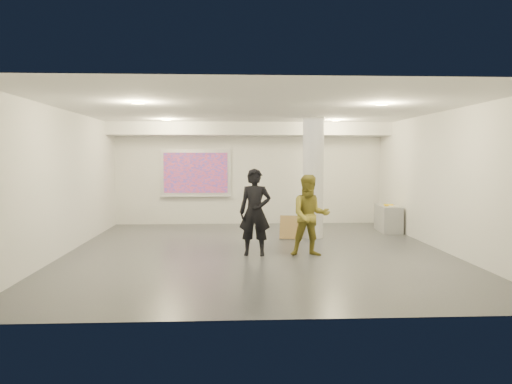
{
  "coord_description": "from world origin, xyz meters",
  "views": [
    {
      "loc": [
        -0.56,
        -10.54,
        2.02
      ],
      "look_at": [
        0.0,
        0.4,
        1.25
      ],
      "focal_mm": 35.0,
      "sensor_mm": 36.0,
      "label": 1
    }
  ],
  "objects": [
    {
      "name": "postit_pad",
      "position": [
        3.7,
        2.64,
        0.73
      ],
      "size": [
        0.29,
        0.36,
        0.03
      ],
      "primitive_type": "cube",
      "rotation": [
        0.0,
        0.0,
        -0.21
      ],
      "color": "yellow",
      "rests_on": "credenza"
    },
    {
      "name": "wall_back",
      "position": [
        0.0,
        4.5,
        1.5
      ],
      "size": [
        8.0,
        0.01,
        3.0
      ],
      "primitive_type": "cube",
      "color": "silver",
      "rests_on": "floor"
    },
    {
      "name": "soffit_band",
      "position": [
        0.0,
        3.95,
        2.82
      ],
      "size": [
        8.0,
        1.1,
        0.36
      ],
      "primitive_type": "cube",
      "color": "white",
      "rests_on": "ceiling"
    },
    {
      "name": "floor",
      "position": [
        0.0,
        0.0,
        0.0
      ],
      "size": [
        8.0,
        9.0,
        0.01
      ],
      "primitive_type": "cube",
      "color": "#393C42",
      "rests_on": "ground"
    },
    {
      "name": "downlight_ne",
      "position": [
        2.2,
        2.5,
        2.98
      ],
      "size": [
        0.22,
        0.22,
        0.02
      ],
      "primitive_type": "cylinder",
      "color": "#FFEB93",
      "rests_on": "ceiling"
    },
    {
      "name": "projection_screen",
      "position": [
        -1.6,
        4.45,
        1.53
      ],
      "size": [
        2.1,
        0.13,
        1.42
      ],
      "color": "silver",
      "rests_on": "wall_back"
    },
    {
      "name": "papers_stack",
      "position": [
        3.78,
        2.41,
        0.72
      ],
      "size": [
        0.26,
        0.33,
        0.02
      ],
      "primitive_type": "cube",
      "rotation": [
        0.0,
        0.0,
        -0.02
      ],
      "color": "silver",
      "rests_on": "credenza"
    },
    {
      "name": "ceiling",
      "position": [
        0.0,
        0.0,
        3.0
      ],
      "size": [
        8.0,
        9.0,
        0.01
      ],
      "primitive_type": "cube",
      "color": "white",
      "rests_on": "floor"
    },
    {
      "name": "credenza",
      "position": [
        3.72,
        2.72,
        0.35
      ],
      "size": [
        0.59,
        1.25,
        0.71
      ],
      "primitive_type": "cube",
      "rotation": [
        0.0,
        0.0,
        -0.07
      ],
      "color": "gray",
      "rests_on": "floor"
    },
    {
      "name": "wall_front",
      "position": [
        0.0,
        -4.5,
        1.5
      ],
      "size": [
        8.0,
        0.01,
        3.0
      ],
      "primitive_type": "cube",
      "color": "silver",
      "rests_on": "floor"
    },
    {
      "name": "man",
      "position": [
        1.05,
        -0.54,
        0.83
      ],
      "size": [
        0.81,
        0.63,
        1.66
      ],
      "primitive_type": "imported",
      "rotation": [
        0.0,
        0.0,
        -0.0
      ],
      "color": "olive",
      "rests_on": "floor"
    },
    {
      "name": "column",
      "position": [
        1.5,
        1.8,
        1.5
      ],
      "size": [
        0.52,
        0.52,
        3.0
      ],
      "primitive_type": "cylinder",
      "color": "silver",
      "rests_on": "floor"
    },
    {
      "name": "downlight_se",
      "position": [
        2.2,
        -1.5,
        2.98
      ],
      "size": [
        0.22,
        0.22,
        0.02
      ],
      "primitive_type": "cylinder",
      "color": "#FFEB93",
      "rests_on": "ceiling"
    },
    {
      "name": "downlight_sw",
      "position": [
        -2.2,
        -1.5,
        2.98
      ],
      "size": [
        0.22,
        0.22,
        0.02
      ],
      "primitive_type": "cylinder",
      "color": "#FFEB93",
      "rests_on": "ceiling"
    },
    {
      "name": "cardboard_front",
      "position": [
        0.92,
        1.6,
        0.29
      ],
      "size": [
        0.56,
        0.32,
        0.58
      ],
      "primitive_type": "cube",
      "rotation": [
        -0.24,
        0.0,
        -0.26
      ],
      "color": "olive",
      "rests_on": "floor"
    },
    {
      "name": "downlight_nw",
      "position": [
        -2.2,
        2.5,
        2.98
      ],
      "size": [
        0.22,
        0.22,
        0.02
      ],
      "primitive_type": "cylinder",
      "color": "#FFEB93",
      "rests_on": "ceiling"
    },
    {
      "name": "wall_left",
      "position": [
        -4.0,
        0.0,
        1.5
      ],
      "size": [
        0.01,
        9.0,
        3.0
      ],
      "primitive_type": "cube",
      "color": "silver",
      "rests_on": "floor"
    },
    {
      "name": "wall_right",
      "position": [
        4.0,
        0.0,
        1.5
      ],
      "size": [
        0.01,
        9.0,
        3.0
      ],
      "primitive_type": "cube",
      "color": "silver",
      "rests_on": "floor"
    },
    {
      "name": "woman",
      "position": [
        -0.06,
        -0.4,
        0.89
      ],
      "size": [
        0.71,
        0.52,
        1.78
      ],
      "primitive_type": "imported",
      "rotation": [
        0.0,
        0.0,
        -0.15
      ],
      "color": "black",
      "rests_on": "floor"
    },
    {
      "name": "cardboard_back",
      "position": [
        0.94,
        1.68,
        0.26
      ],
      "size": [
        0.48,
        0.2,
        0.51
      ],
      "primitive_type": "cube",
      "rotation": [
        -0.24,
        0.0,
        -0.08
      ],
      "color": "olive",
      "rests_on": "floor"
    }
  ]
}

